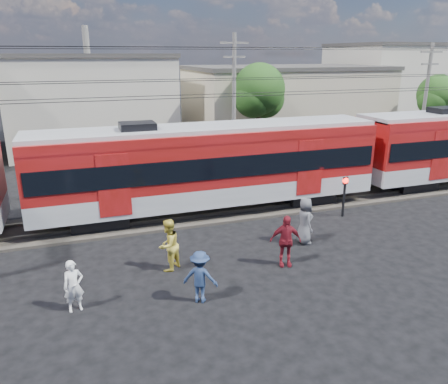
{
  "coord_description": "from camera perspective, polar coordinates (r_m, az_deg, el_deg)",
  "views": [
    {
      "loc": [
        -3.63,
        -10.86,
        7.28
      ],
      "look_at": [
        1.87,
        5.0,
        1.95
      ],
      "focal_mm": 35.0,
      "sensor_mm": 36.0,
      "label": 1
    }
  ],
  "objects": [
    {
      "name": "tree_near",
      "position": [
        31.77,
        4.85,
        12.83
      ],
      "size": [
        3.82,
        3.64,
        6.72
      ],
      "color": "#382619",
      "rests_on": "ground"
    },
    {
      "name": "utility_pole_mid",
      "position": [
        27.73,
        1.31,
        11.93
      ],
      "size": [
        1.8,
        0.24,
        8.5
      ],
      "color": "slate",
      "rests_on": "ground"
    },
    {
      "name": "rail_near",
      "position": [
        19.79,
        -7.29,
        -3.56
      ],
      "size": [
        70.0,
        0.12,
        0.12
      ],
      "primitive_type": "cube",
      "color": "#59544C",
      "rests_on": "track_bed"
    },
    {
      "name": "commuter_train",
      "position": [
        20.39,
        -1.39,
        3.77
      ],
      "size": [
        50.3,
        3.08,
        4.17
      ],
      "color": "black",
      "rests_on": "ground"
    },
    {
      "name": "building_midwest",
      "position": [
        38.07,
        -16.94,
        11.41
      ],
      "size": [
        12.24,
        12.24,
        7.3
      ],
      "color": "#BBB5A4",
      "rests_on": "ground"
    },
    {
      "name": "tree_far",
      "position": [
        39.57,
        26.15,
        11.1
      ],
      "size": [
        3.36,
        3.12,
        5.76
      ],
      "color": "#382619",
      "rests_on": "ground"
    },
    {
      "name": "pedestrian_c",
      "position": [
        13.48,
        -3.14,
        -11.0
      ],
      "size": [
        1.24,
        1.07,
        1.66
      ],
      "primitive_type": "imported",
      "rotation": [
        0.0,
        0.0,
        2.61
      ],
      "color": "navy",
      "rests_on": "ground"
    },
    {
      "name": "building_mideast",
      "position": [
        39.28,
        7.81,
        11.43
      ],
      "size": [
        16.32,
        10.2,
        6.3
      ],
      "color": "#BEB091",
      "rests_on": "ground"
    },
    {
      "name": "crossing_signal",
      "position": [
        20.83,
        15.48,
        0.36
      ],
      "size": [
        0.28,
        0.28,
        1.92
      ],
      "color": "black",
      "rests_on": "ground"
    },
    {
      "name": "car_silver",
      "position": [
        33.17,
        25.66,
        4.36
      ],
      "size": [
        4.03,
        1.96,
        1.32
      ],
      "primitive_type": "imported",
      "rotation": [
        0.0,
        0.0,
        1.68
      ],
      "color": "#ABAEB2",
      "rests_on": "ground"
    },
    {
      "name": "track_bed",
      "position": [
        20.52,
        -7.72,
        -3.15
      ],
      "size": [
        70.0,
        3.4,
        0.12
      ],
      "primitive_type": "cube",
      "color": "#2D2823",
      "rests_on": "ground"
    },
    {
      "name": "ground",
      "position": [
        13.57,
        -0.56,
        -14.83
      ],
      "size": [
        120.0,
        120.0,
        0.0
      ],
      "primitive_type": "plane",
      "color": "black",
      "rests_on": "ground"
    },
    {
      "name": "utility_pole_east",
      "position": [
        34.43,
        24.8,
        11.04
      ],
      "size": [
        1.8,
        0.24,
        8.0
      ],
      "color": "slate",
      "rests_on": "ground"
    },
    {
      "name": "building_east",
      "position": [
        50.2,
        20.51,
        12.98
      ],
      "size": [
        10.2,
        10.2,
        8.3
      ],
      "color": "#BBB5A4",
      "rests_on": "ground"
    },
    {
      "name": "pedestrian_e",
      "position": [
        17.66,
        10.5,
        -3.72
      ],
      "size": [
        0.67,
        0.97,
        1.89
      ],
      "primitive_type": "imported",
      "rotation": [
        0.0,
        0.0,
        1.49
      ],
      "color": "#4E4E53",
      "rests_on": "ground"
    },
    {
      "name": "rail_far",
      "position": [
        21.17,
        -8.15,
        -2.17
      ],
      "size": [
        70.0,
        0.12,
        0.12
      ],
      "primitive_type": "cube",
      "color": "#59544C",
      "rests_on": "track_bed"
    },
    {
      "name": "pedestrian_b",
      "position": [
        15.38,
        -7.27,
        -6.89
      ],
      "size": [
        1.15,
        1.13,
        1.87
      ],
      "primitive_type": "imported",
      "rotation": [
        0.0,
        0.0,
        3.86
      ],
      "color": "gold",
      "rests_on": "ground"
    },
    {
      "name": "pedestrian_d",
      "position": [
        15.71,
        8.03,
        -6.32
      ],
      "size": [
        1.2,
        0.75,
        1.9
      ],
      "primitive_type": "imported",
      "rotation": [
        0.0,
        0.0,
        -0.28
      ],
      "color": "maroon",
      "rests_on": "ground"
    },
    {
      "name": "pedestrian_a",
      "position": [
        13.77,
        -19.05,
        -11.53
      ],
      "size": [
        0.64,
        0.49,
        1.59
      ],
      "primitive_type": "imported",
      "rotation": [
        0.0,
        0.0,
        0.2
      ],
      "color": "white",
      "rests_on": "ground"
    }
  ]
}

